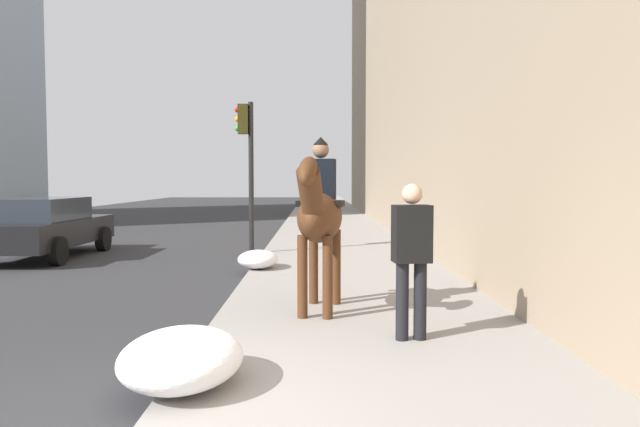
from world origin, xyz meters
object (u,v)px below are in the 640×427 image
at_px(traffic_light_near_curb, 247,154).
at_px(car_near_lane, 46,227).
at_px(pedestrian_greeting, 412,251).
at_px(mounted_horse_near, 319,215).

bearing_deg(traffic_light_near_curb, car_near_lane, 90.11).
bearing_deg(pedestrian_greeting, mounted_horse_near, 29.40).
distance_m(pedestrian_greeting, traffic_light_near_curb, 8.31).
bearing_deg(pedestrian_greeting, traffic_light_near_curb, 12.58).
relative_size(pedestrian_greeting, traffic_light_near_curb, 0.46).
relative_size(car_near_lane, traffic_light_near_curb, 1.18).
bearing_deg(car_near_lane, traffic_light_near_curb, -89.39).
height_order(car_near_lane, traffic_light_near_curb, traffic_light_near_curb).
bearing_deg(mounted_horse_near, traffic_light_near_curb, -156.56).
height_order(mounted_horse_near, traffic_light_near_curb, traffic_light_near_curb).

